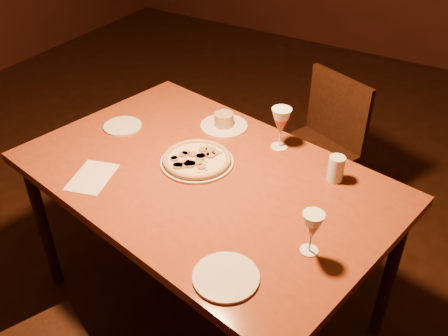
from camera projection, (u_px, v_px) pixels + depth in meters
The scene contains 11 objects.
floor at pixel (179, 264), 2.79m from camera, with size 7.00×7.00×0.00m, color black.
dining_table at pixel (205, 188), 2.12m from camera, with size 1.71×1.28×0.83m.
chair_far at pixel (319, 144), 2.87m from camera, with size 0.56×0.56×0.89m.
pizza_plate at pixel (197, 159), 2.14m from camera, with size 0.32×0.32×0.03m.
ramekin_saucer at pixel (224, 123), 2.38m from camera, with size 0.23×0.23×0.07m.
wine_glass_far at pixel (280, 128), 2.19m from camera, with size 0.09×0.09×0.20m, color #A54D45, non-canonical shape.
wine_glass_right at pixel (311, 233), 1.67m from camera, with size 0.08×0.08×0.17m, color #A54D45, non-canonical shape.
water_tumbler at pixel (336, 169), 2.02m from camera, with size 0.07×0.07×0.11m, color silver.
side_plate_left at pixel (123, 126), 2.39m from camera, with size 0.18×0.18×0.01m, color silver.
side_plate_near at pixel (226, 277), 1.61m from camera, with size 0.22×0.22×0.01m, color silver.
menu_card at pixel (92, 177), 2.06m from camera, with size 0.15×0.22×0.00m, color silver.
Camera 1 is at (1.23, -1.55, 2.06)m, focal length 40.00 mm.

